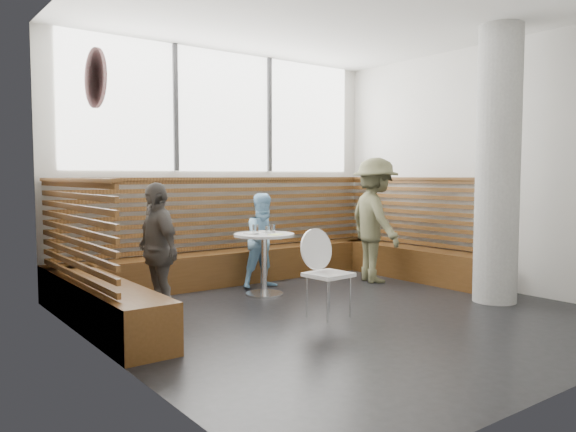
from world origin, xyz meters
TOP-DOWN VIEW (x-y plane):
  - room at (0.00, 0.00)m, footprint 5.00×5.00m
  - booth at (0.00, 1.77)m, footprint 5.00×2.50m
  - concrete_column at (1.85, -0.60)m, footprint 0.50×0.50m
  - wall_art at (-2.46, 0.40)m, footprint 0.03×0.50m
  - cafe_table at (-0.13, 1.33)m, footprint 0.75×0.75m
  - cafe_chair at (-0.21, 0.08)m, footprint 0.44×0.43m
  - adult_man at (1.62, 1.14)m, footprint 0.96×1.26m
  - child_back at (0.14, 1.71)m, footprint 0.65×0.52m
  - child_left at (-1.65, 1.05)m, footprint 0.36×0.83m
  - plate_near at (-0.27, 1.40)m, footprint 0.19×0.19m
  - plate_far at (-0.01, 1.47)m, footprint 0.21×0.21m
  - glass_left at (-0.26, 1.31)m, footprint 0.08×0.08m
  - glass_mid at (-0.12, 1.25)m, footprint 0.06×0.06m
  - glass_right at (0.05, 1.39)m, footprint 0.07×0.07m
  - menu_card at (-0.09, 1.13)m, footprint 0.22×0.20m

SIDE VIEW (x-z plane):
  - booth at x=0.00m, z-range -0.31..1.13m
  - cafe_chair at x=-0.21m, z-range 0.08..1.00m
  - cafe_table at x=-0.13m, z-range 0.17..0.93m
  - child_back at x=0.14m, z-range 0.00..1.25m
  - child_left at x=-1.65m, z-range 0.00..1.42m
  - menu_card at x=-0.09m, z-range 0.77..0.77m
  - plate_near at x=-0.27m, z-range 0.77..0.78m
  - plate_far at x=-0.01m, z-range 0.77..0.78m
  - glass_mid at x=-0.12m, z-range 0.77..0.87m
  - glass_right at x=0.05m, z-range 0.77..0.88m
  - glass_left at x=-0.26m, z-range 0.77..0.89m
  - adult_man at x=1.62m, z-range 0.00..1.73m
  - concrete_column at x=1.85m, z-range 0.00..3.20m
  - room at x=0.00m, z-range 0.00..3.20m
  - wall_art at x=-2.46m, z-range 2.05..2.55m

